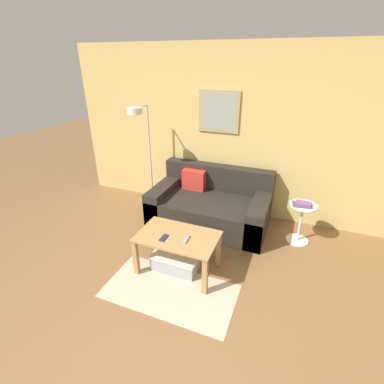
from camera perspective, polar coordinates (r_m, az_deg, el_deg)
The scene contains 11 objects.
ground_plane at distance 2.72m, azimuth -9.67°, elevation -33.56°, with size 16.00×16.00×0.00m, color brown.
wall_back at distance 4.33m, azimuth 9.81°, elevation 11.43°, with size 5.60×0.09×2.55m.
area_rug at distance 3.27m, azimuth -4.57°, elevation -19.53°, with size 1.44×0.75×0.01m, color #C1B299.
couch at distance 4.29m, azimuth 3.79°, elevation -2.79°, with size 1.74×0.99×0.82m.
coffee_table at distance 3.29m, azimuth -2.94°, elevation -10.30°, with size 0.93×0.57×0.48m.
storage_bin at distance 3.50m, azimuth -3.12°, elevation -13.73°, with size 0.57×0.39×0.20m.
floor_lamp at distance 4.35m, azimuth -10.30°, elevation 10.92°, with size 0.23×0.56×1.70m.
side_table at distance 4.07m, azimuth 21.43°, elevation -5.29°, with size 0.36×0.36×0.57m.
book_stack at distance 3.94m, azimuth 21.75°, elevation -2.31°, with size 0.26×0.20×0.04m.
remote_control at distance 3.16m, azimuth -1.23°, elevation -9.67°, with size 0.04×0.15×0.02m, color #99999E.
cell_phone at distance 3.21m, azimuth -5.77°, elevation -9.33°, with size 0.07×0.14×0.01m, color #1E2338.
Camera 1 is at (0.86, -1.12, 2.33)m, focal length 26.00 mm.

